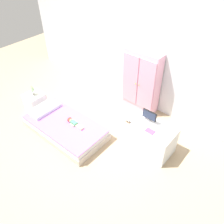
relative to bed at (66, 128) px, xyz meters
The scene contains 12 objects.
ground_plane 0.53m from the bed, 20.18° to the left, with size 10.00×10.00×0.02m, color tan.
back_wall 2.19m from the bed, 74.64° to the left, with size 6.40×0.05×2.70m, color silver.
bed is the anchor object (origin of this frame).
pillow 0.61m from the bed, behind, with size 0.32×0.60×0.07m, color silver.
doll 0.22m from the bed, 34.48° to the left, with size 0.39×0.13×0.10m.
nightstand 1.09m from the bed, behind, with size 0.38×0.38×0.35m, color white.
table_lamp 1.15m from the bed, behind, with size 0.12×0.12×0.22m.
wardrobe 1.78m from the bed, 67.83° to the left, with size 0.76×0.31×1.32m.
tv_stand 1.59m from the bed, 25.64° to the left, with size 0.87×0.48×0.52m, color silver.
tv_monitor 1.64m from the bed, 29.78° to the left, with size 0.26×0.10×0.23m.
rocking_horse_toy 1.29m from the bed, 25.80° to the left, with size 0.10×0.04×0.12m.
book_purple 1.65m from the bed, 21.11° to the left, with size 0.16×0.10×0.01m, color #8E51B2.
Camera 1 is at (2.25, -2.06, 3.18)m, focal length 36.92 mm.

